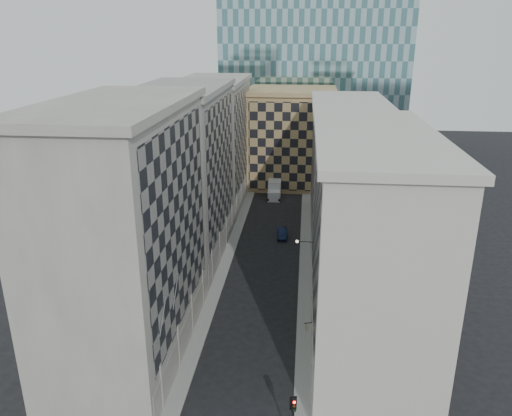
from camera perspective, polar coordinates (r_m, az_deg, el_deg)
The scene contains 15 objects.
sidewalk_west at distance 66.50m, azimuth -3.52°, elevation -6.32°, with size 1.50×100.00×0.15m, color gray.
sidewalk_east at distance 65.75m, azimuth 5.61°, elevation -6.70°, with size 1.50×100.00×0.15m, color gray.
bldg_left_a at distance 46.29m, azimuth -14.48°, elevation -2.94°, with size 10.80×22.80×23.70m.
bldg_left_b at distance 66.37m, azimuth -8.13°, elevation 3.86°, with size 10.80×22.80×22.70m.
bldg_left_c at distance 87.39m, azimuth -4.75°, elevation 7.43°, with size 10.80×22.80×21.70m.
bldg_right_a at distance 48.23m, azimuth 12.59°, elevation -3.79°, with size 10.80×26.80×20.70m.
bldg_right_b at distance 73.83m, azimuth 10.32°, elevation 4.15°, with size 10.80×28.80×19.70m.
tan_block at distance 98.93m, azimuth 4.05°, elevation 8.05°, with size 16.80×14.80×18.80m.
church_tower at distance 111.16m, azimuth 3.45°, elevation 18.42°, with size 7.20×7.20×51.50m.
flagpoles_left at distance 42.22m, azimuth -9.85°, elevation -10.66°, with size 0.10×6.33×2.33m.
bracket_lamp at distance 57.74m, azimuth 4.90°, elevation -3.84°, with size 1.98×0.36×0.36m.
traffic_light at distance 38.95m, azimuth 4.31°, elevation -22.16°, with size 0.52×0.49×4.18m.
box_truck at distance 92.27m, azimuth 2.12°, elevation 2.05°, with size 2.42×5.69×3.10m.
dark_car at distance 74.49m, azimuth 2.99°, elevation -2.88°, with size 1.42×4.08×1.34m, color #0E1833.
shop_sign at distance 46.56m, azimuth 5.79°, elevation -13.34°, with size 0.84×0.74×0.84m.
Camera 1 is at (4.74, -29.04, 29.01)m, focal length 35.00 mm.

